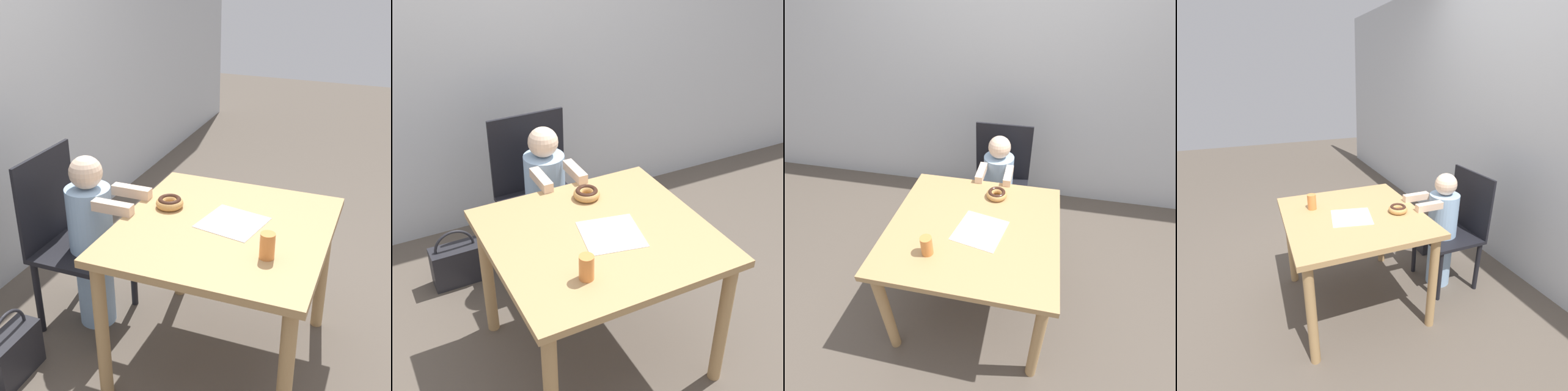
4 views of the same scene
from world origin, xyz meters
The scene contains 9 objects.
ground_plane centered at (0.00, 0.00, 0.00)m, with size 12.00×12.00×0.00m, color brown.
wall_back centered at (0.00, 1.42, 1.25)m, with size 8.00×0.05×2.50m.
dining_table centered at (0.00, 0.00, 0.62)m, with size 0.96×0.91×0.73m.
chair centered at (0.03, 0.83, 0.48)m, with size 0.45×0.41×0.92m.
child_figure centered at (0.03, 0.70, 0.48)m, with size 0.24×0.40×0.94m.
donut centered at (0.08, 0.30, 0.75)m, with size 0.13×0.13×0.05m.
napkin centered at (0.04, -0.03, 0.73)m, with size 0.30×0.30×0.00m.
handbag centered at (-0.48, 0.85, 0.13)m, with size 0.29×0.13×0.36m.
cup centered at (-0.19, -0.24, 0.78)m, with size 0.06×0.06×0.11m.
Camera 2 is at (-0.93, -1.71, 2.11)m, focal length 50.00 mm.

